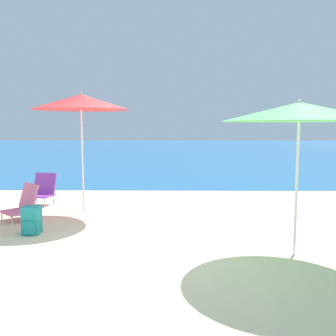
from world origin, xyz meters
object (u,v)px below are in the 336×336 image
object	(u,v)px
beach_umbrella_green	(299,112)
beach_umbrella_red	(81,102)
beach_chair_pink	(23,204)
beach_chair_purple	(43,189)
backpack_teal	(32,220)

from	to	relation	value
beach_umbrella_green	beach_umbrella_red	distance (m)	4.11
beach_chair_pink	beach_umbrella_red	bearing A→B (deg)	77.02
beach_umbrella_green	beach_chair_pink	bearing A→B (deg)	157.51
beach_chair_purple	backpack_teal	size ratio (longest dim) A/B	1.52
beach_chair_pink	backpack_teal	distance (m)	1.02
beach_umbrella_green	beach_umbrella_red	world-z (taller)	beach_umbrella_red
beach_umbrella_red	beach_chair_purple	xyz separation A→B (m)	(-1.07, 0.76, -1.80)
beach_chair_pink	beach_chair_purple	xyz separation A→B (m)	(-0.14, 1.39, 0.03)
beach_chair_pink	beach_chair_purple	distance (m)	1.40
beach_umbrella_red	beach_chair_pink	xyz separation A→B (m)	(-0.93, -0.63, -1.83)
beach_umbrella_red	beach_chair_pink	distance (m)	2.15
beach_chair_purple	backpack_teal	distance (m)	2.37
beach_umbrella_green	beach_chair_purple	xyz separation A→B (m)	(-4.40, 3.16, -1.52)
beach_chair_pink	beach_chair_purple	bearing A→B (deg)	138.51
beach_chair_pink	backpack_teal	world-z (taller)	beach_chair_pink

